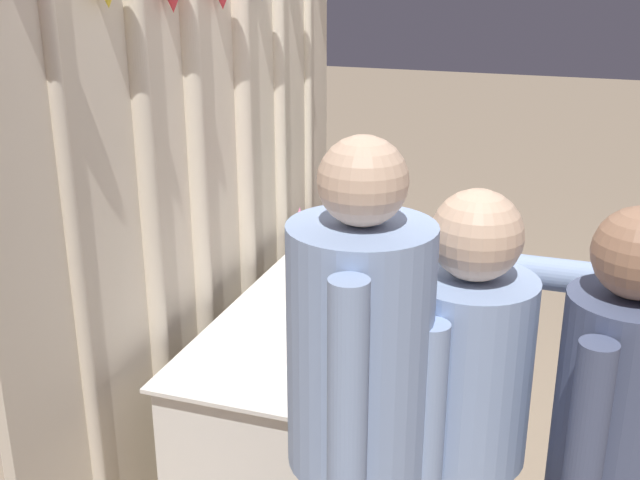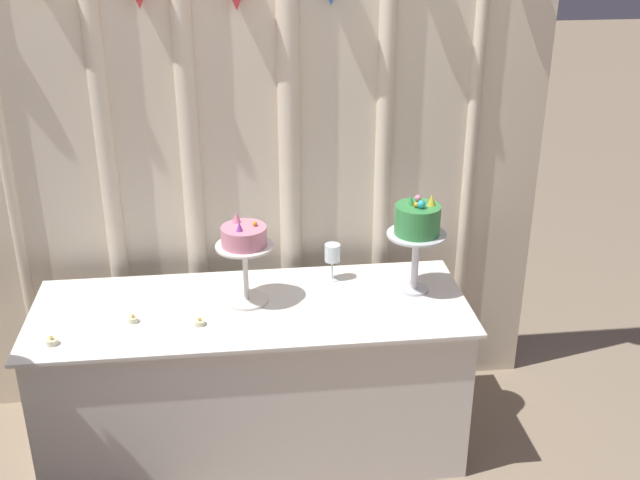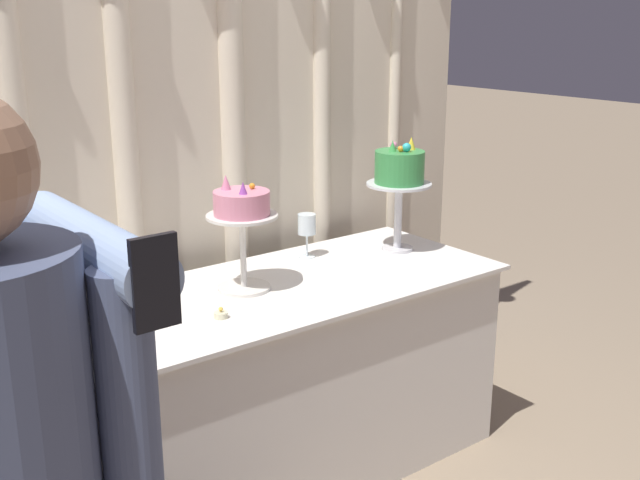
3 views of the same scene
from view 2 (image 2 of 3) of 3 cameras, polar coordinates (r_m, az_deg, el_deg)
ground_plane at (r=3.60m, az=-4.59°, el=-15.74°), size 24.00×24.00×0.00m
draped_curtain at (r=3.50m, az=-5.68°, el=6.69°), size 2.76×0.15×2.45m
cake_table at (r=3.46m, az=-4.86°, el=-10.08°), size 1.82×0.68×0.72m
cake_display_nearleft at (r=3.20m, az=-5.57°, el=-0.33°), size 0.24×0.24×0.39m
cake_display_nearright at (r=3.28m, az=7.13°, el=1.12°), size 0.25×0.25×0.45m
wine_glass at (r=3.43m, az=0.91°, el=-1.04°), size 0.07×0.07×0.17m
tealight_far_left at (r=3.17m, az=-19.04°, el=-7.05°), size 0.04×0.04×0.04m
tealight_near_left at (r=3.23m, az=-13.53°, el=-5.68°), size 0.04×0.04×0.04m
tealight_near_right at (r=3.16m, az=-8.82°, el=-5.98°), size 0.05×0.05×0.04m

